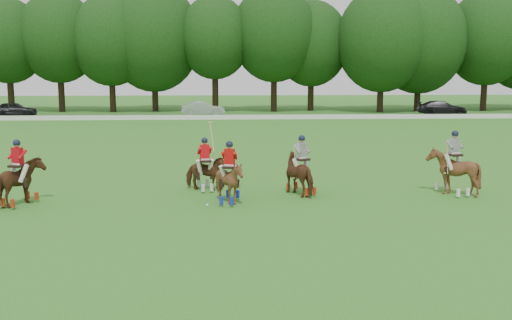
{
  "coord_description": "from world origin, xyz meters",
  "views": [
    {
      "loc": [
        1.32,
        -16.9,
        4.76
      ],
      "look_at": [
        2.38,
        4.2,
        1.4
      ],
      "focal_mm": 40.0,
      "sensor_mm": 36.0,
      "label": 1
    }
  ],
  "objects_px": {
    "polo_red_b": "(205,172)",
    "polo_red_a": "(19,182)",
    "car_right": "(442,108)",
    "polo_ball": "(207,205)",
    "polo_stripe_a": "(301,173)",
    "polo_stripe_b": "(453,171)",
    "car_left": "(14,109)",
    "car_mid": "(203,109)",
    "polo_red_c": "(230,181)"
  },
  "relations": [
    {
      "from": "polo_red_b",
      "to": "polo_red_a",
      "type": "bearing_deg",
      "value": -161.47
    },
    {
      "from": "car_right",
      "to": "polo_red_a",
      "type": "xyz_separation_m",
      "value": [
        -30.06,
        -39.31,
        0.11
      ]
    },
    {
      "from": "polo_ball",
      "to": "polo_red_b",
      "type": "bearing_deg",
      "value": 93.65
    },
    {
      "from": "car_right",
      "to": "polo_stripe_a",
      "type": "xyz_separation_m",
      "value": [
        -19.89,
        -38.02,
        0.09
      ]
    },
    {
      "from": "car_right",
      "to": "polo_stripe_b",
      "type": "relative_size",
      "value": 2.07
    },
    {
      "from": "car_left",
      "to": "polo_ball",
      "type": "height_order",
      "value": "car_left"
    },
    {
      "from": "car_mid",
      "to": "polo_red_b",
      "type": "xyz_separation_m",
      "value": [
        1.64,
        -37.15,
        0.01
      ]
    },
    {
      "from": "polo_red_b",
      "to": "car_left",
      "type": "bearing_deg",
      "value": 119.29
    },
    {
      "from": "polo_red_a",
      "to": "polo_stripe_b",
      "type": "bearing_deg",
      "value": 3.5
    },
    {
      "from": "car_right",
      "to": "car_mid",
      "type": "bearing_deg",
      "value": 101.02
    },
    {
      "from": "car_left",
      "to": "polo_ball",
      "type": "bearing_deg",
      "value": -161.01
    },
    {
      "from": "car_mid",
      "to": "polo_red_a",
      "type": "height_order",
      "value": "polo_red_a"
    },
    {
      "from": "car_mid",
      "to": "polo_stripe_a",
      "type": "xyz_separation_m",
      "value": [
        5.36,
        -38.02,
        0.1
      ]
    },
    {
      "from": "car_left",
      "to": "car_right",
      "type": "xyz_separation_m",
      "value": [
        44.45,
        0.0,
        -0.01
      ]
    },
    {
      "from": "polo_stripe_a",
      "to": "polo_ball",
      "type": "distance_m",
      "value": 4.05
    },
    {
      "from": "car_left",
      "to": "polo_stripe_b",
      "type": "distance_m",
      "value": 48.9
    },
    {
      "from": "car_mid",
      "to": "car_left",
      "type": "bearing_deg",
      "value": 83.98
    },
    {
      "from": "car_right",
      "to": "polo_red_b",
      "type": "distance_m",
      "value": 44.02
    },
    {
      "from": "car_left",
      "to": "polo_red_b",
      "type": "xyz_separation_m",
      "value": [
        20.84,
        -37.15,
        -0.01
      ]
    },
    {
      "from": "polo_red_b",
      "to": "polo_stripe_a",
      "type": "bearing_deg",
      "value": -13.16
    },
    {
      "from": "polo_red_b",
      "to": "polo_ball",
      "type": "distance_m",
      "value": 2.73
    },
    {
      "from": "car_left",
      "to": "polo_red_b",
      "type": "relative_size",
      "value": 1.65
    },
    {
      "from": "car_mid",
      "to": "polo_ball",
      "type": "height_order",
      "value": "car_mid"
    },
    {
      "from": "polo_stripe_a",
      "to": "car_right",
      "type": "bearing_deg",
      "value": 62.39
    },
    {
      "from": "polo_red_a",
      "to": "polo_stripe_a",
      "type": "xyz_separation_m",
      "value": [
        10.17,
        1.29,
        -0.02
      ]
    },
    {
      "from": "polo_red_b",
      "to": "polo_stripe_b",
      "type": "distance_m",
      "value": 9.6
    },
    {
      "from": "polo_ball",
      "to": "car_right",
      "type": "bearing_deg",
      "value": 59.49
    },
    {
      "from": "car_mid",
      "to": "polo_stripe_a",
      "type": "bearing_deg",
      "value": -177.99
    },
    {
      "from": "polo_red_a",
      "to": "polo_ball",
      "type": "xyz_separation_m",
      "value": [
        6.62,
        -0.48,
        -0.81
      ]
    },
    {
      "from": "polo_red_a",
      "to": "polo_red_b",
      "type": "distance_m",
      "value": 6.8
    },
    {
      "from": "car_right",
      "to": "polo_stripe_b",
      "type": "height_order",
      "value": "polo_stripe_b"
    },
    {
      "from": "car_right",
      "to": "car_left",
      "type": "bearing_deg",
      "value": 101.02
    },
    {
      "from": "car_left",
      "to": "polo_stripe_b",
      "type": "height_order",
      "value": "polo_stripe_b"
    },
    {
      "from": "car_mid",
      "to": "polo_stripe_b",
      "type": "height_order",
      "value": "polo_stripe_b"
    },
    {
      "from": "polo_red_c",
      "to": "polo_stripe_b",
      "type": "height_order",
      "value": "polo_stripe_b"
    },
    {
      "from": "car_left",
      "to": "polo_red_a",
      "type": "bearing_deg",
      "value": -168.74
    },
    {
      "from": "car_left",
      "to": "car_right",
      "type": "distance_m",
      "value": 44.45
    },
    {
      "from": "car_right",
      "to": "polo_ball",
      "type": "xyz_separation_m",
      "value": [
        -23.44,
        -39.79,
        -0.7
      ]
    },
    {
      "from": "polo_red_b",
      "to": "polo_stripe_b",
      "type": "bearing_deg",
      "value": -7.08
    },
    {
      "from": "polo_stripe_b",
      "to": "polo_red_b",
      "type": "bearing_deg",
      "value": 172.92
    },
    {
      "from": "polo_red_a",
      "to": "polo_red_c",
      "type": "relative_size",
      "value": 1.04
    },
    {
      "from": "polo_ball",
      "to": "car_mid",
      "type": "bearing_deg",
      "value": 92.61
    },
    {
      "from": "car_right",
      "to": "polo_red_b",
      "type": "relative_size",
      "value": 1.92
    },
    {
      "from": "car_left",
      "to": "car_mid",
      "type": "xyz_separation_m",
      "value": [
        19.2,
        0.0,
        -0.02
      ]
    },
    {
      "from": "car_mid",
      "to": "polo_red_a",
      "type": "bearing_deg",
      "value": 167.01
    },
    {
      "from": "car_right",
      "to": "polo_stripe_a",
      "type": "height_order",
      "value": "polo_stripe_a"
    },
    {
      "from": "polo_red_a",
      "to": "polo_stripe_b",
      "type": "height_order",
      "value": "polo_stripe_b"
    },
    {
      "from": "car_left",
      "to": "polo_red_a",
      "type": "xyz_separation_m",
      "value": [
        14.39,
        -39.31,
        0.1
      ]
    },
    {
      "from": "car_left",
      "to": "polo_red_c",
      "type": "height_order",
      "value": "polo_red_c"
    },
    {
      "from": "polo_red_a",
      "to": "car_left",
      "type": "bearing_deg",
      "value": 110.1
    }
  ]
}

